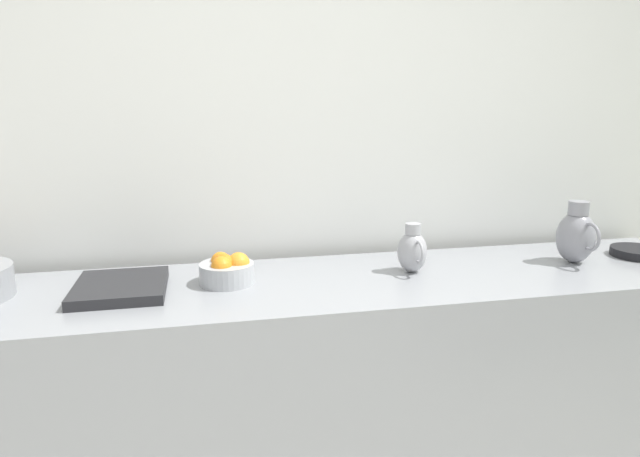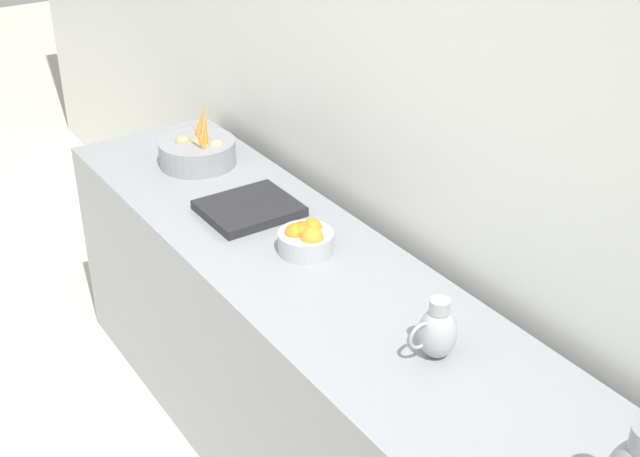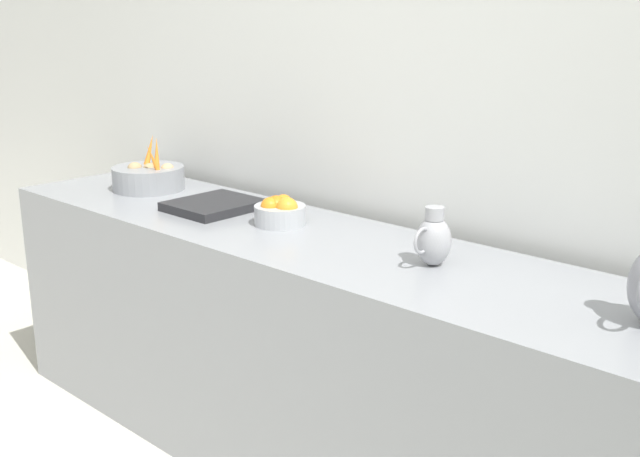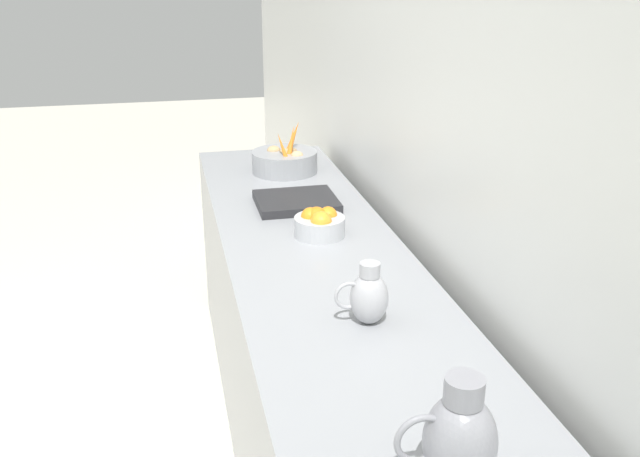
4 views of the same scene
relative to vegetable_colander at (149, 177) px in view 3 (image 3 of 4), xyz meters
The scene contains 6 objects.
tile_wall_left 1.81m from the vegetable_colander, 102.68° to the left, with size 0.10×9.27×3.00m, color white.
prep_counter 1.30m from the vegetable_colander, 87.05° to the left, with size 0.66×3.30×0.93m, color gray.
vegetable_colander is the anchor object (origin of this frame).
orange_bowl 0.87m from the vegetable_colander, 88.66° to the left, with size 0.20×0.20×0.11m.
metal_pitcher_short 1.57m from the vegetable_colander, 88.85° to the left, with size 0.16×0.11×0.19m.
counter_sink_basin 0.51m from the vegetable_colander, 85.40° to the left, with size 0.34×0.30×0.04m, color #232326.
Camera 3 is at (0.40, 1.56, 1.71)m, focal length 43.04 mm.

